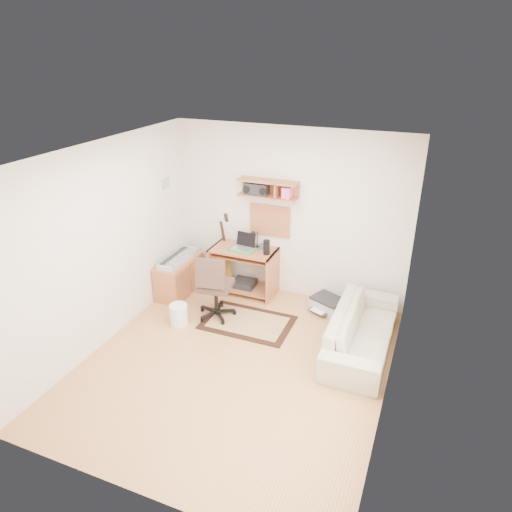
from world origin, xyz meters
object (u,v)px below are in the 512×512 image
at_px(cabinet, 179,276).
at_px(printer, 328,304).
at_px(desk, 244,271).
at_px(sofa, 363,324).
at_px(task_chair, 216,285).

height_order(cabinet, printer, cabinet).
xyz_separation_m(desk, cabinet, (-0.95, -0.38, -0.10)).
xyz_separation_m(desk, sofa, (2.01, -0.81, -0.01)).
relative_size(desk, task_chair, 0.98).
relative_size(desk, sofa, 0.54).
bearing_deg(cabinet, task_chair, -26.87).
xyz_separation_m(desk, task_chair, (-0.08, -0.82, 0.13)).
relative_size(cabinet, sofa, 0.49).
bearing_deg(desk, cabinet, -158.19).
distance_m(printer, sofa, 1.04).
xyz_separation_m(desk, printer, (1.37, -0.03, -0.29)).
distance_m(desk, sofa, 2.17).
xyz_separation_m(task_chair, printer, (1.45, 0.80, -0.42)).
bearing_deg(printer, desk, -156.98).
relative_size(task_chair, printer, 2.14).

